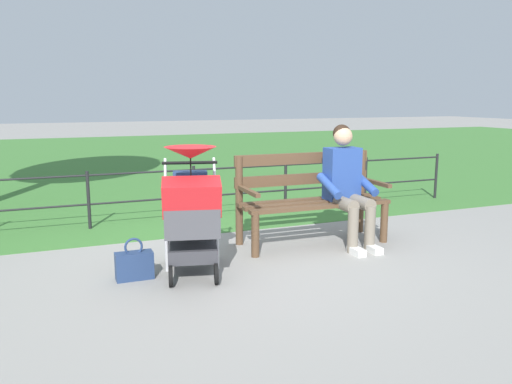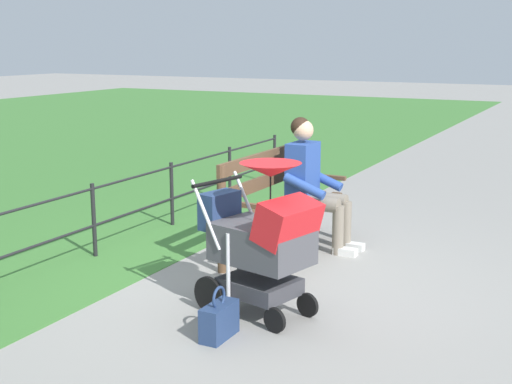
# 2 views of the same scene
# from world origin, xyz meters

# --- Properties ---
(ground_plane) EXTENTS (60.00, 60.00, 0.00)m
(ground_plane) POSITION_xyz_m (0.00, 0.00, 0.00)
(ground_plane) COLOR gray
(park_bench) EXTENTS (1.61, 0.62, 0.96)m
(park_bench) POSITION_xyz_m (-0.89, -0.12, 0.53)
(park_bench) COLOR brown
(park_bench) RESTS_ON ground
(person_on_bench) EXTENTS (0.54, 0.74, 1.28)m
(person_on_bench) POSITION_xyz_m (-1.22, 0.11, 0.68)
(person_on_bench) COLOR slate
(person_on_bench) RESTS_ON ground
(stroller) EXTENTS (0.69, 0.97, 1.15)m
(stroller) POSITION_xyz_m (0.57, 0.46, 0.59)
(stroller) COLOR black
(stroller) RESTS_ON ground
(handbag) EXTENTS (0.32, 0.14, 0.37)m
(handbag) POSITION_xyz_m (1.07, 0.39, 0.13)
(handbag) COLOR navy
(handbag) RESTS_ON ground
(park_fence) EXTENTS (7.79, 0.04, 0.70)m
(park_fence) POSITION_xyz_m (-0.28, -1.58, 0.42)
(park_fence) COLOR black
(park_fence) RESTS_ON ground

